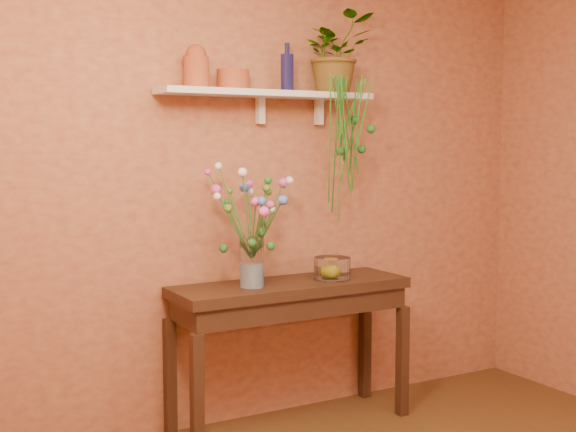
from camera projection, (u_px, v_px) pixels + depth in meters
room at (500, 224)px, 2.73m from camera, size 4.04×4.04×2.70m
sideboard at (290, 303)px, 4.38m from camera, size 1.39×0.45×0.84m
wall_shelf at (269, 95)px, 4.33m from camera, size 1.30×0.24×0.19m
terracotta_jug at (196, 67)px, 4.11m from camera, size 0.19×0.19×0.24m
terracotta_pot at (233, 80)px, 4.23m from camera, size 0.22×0.22×0.11m
blue_bottle at (287, 72)px, 4.35m from camera, size 0.09×0.09×0.27m
spider_plant at (335, 54)px, 4.53m from camera, size 0.43×0.37×0.47m
plant_fronds at (351, 134)px, 4.46m from camera, size 0.42×0.38×0.85m
glass_vase at (252, 266)px, 4.20m from camera, size 0.13×0.13×0.28m
bouquet at (253, 205)px, 4.16m from camera, size 0.54×0.42×0.53m
glass_bowl at (332, 269)px, 4.46m from camera, size 0.21×0.21×0.13m
lemon at (331, 271)px, 4.47m from camera, size 0.08×0.08×0.08m
carton at (255, 278)px, 4.19m from camera, size 0.06×0.05×0.11m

